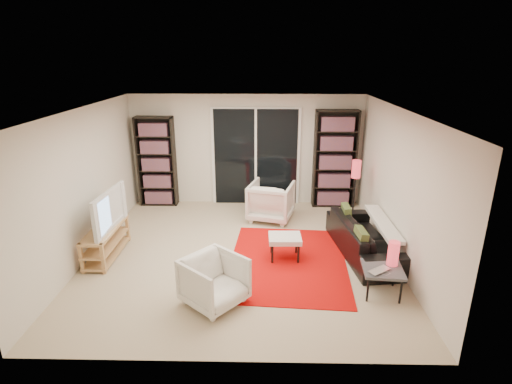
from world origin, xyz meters
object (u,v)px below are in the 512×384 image
(tv_stand, at_px, (106,241))
(ottoman, at_px, (285,239))
(side_table, at_px, (383,271))
(floor_lamp, at_px, (356,176))
(bookshelf_left, at_px, (157,162))
(armchair_back, at_px, (271,201))
(sofa, at_px, (365,238))
(armchair_front, at_px, (214,281))
(bookshelf_right, at_px, (335,159))

(tv_stand, distance_m, ottoman, 2.95)
(side_table, bearing_deg, floor_lamp, 87.22)
(bookshelf_left, bearing_deg, armchair_back, -18.12)
(bookshelf_left, relative_size, sofa, 0.99)
(floor_lamp, bearing_deg, armchair_back, 175.38)
(bookshelf_left, bearing_deg, sofa, -29.49)
(armchair_front, bearing_deg, tv_stand, 97.53)
(bookshelf_left, relative_size, side_table, 3.33)
(bookshelf_left, distance_m, floor_lamp, 4.21)
(bookshelf_right, relative_size, side_table, 3.58)
(bookshelf_right, relative_size, tv_stand, 1.72)
(ottoman, bearing_deg, bookshelf_left, 137.25)
(tv_stand, height_order, side_table, tv_stand)
(bookshelf_right, height_order, tv_stand, bookshelf_right)
(tv_stand, xyz_separation_m, side_table, (4.24, -1.02, 0.10))
(bookshelf_right, distance_m, sofa, 2.41)
(armchair_back, relative_size, armchair_front, 1.15)
(sofa, bearing_deg, armchair_back, 39.16)
(tv_stand, distance_m, sofa, 4.29)
(bookshelf_left, height_order, floor_lamp, bookshelf_left)
(bookshelf_right, distance_m, tv_stand, 4.85)
(ottoman, bearing_deg, tv_stand, 179.41)
(tv_stand, height_order, armchair_back, armchair_back)
(tv_stand, height_order, sofa, sofa)
(bookshelf_right, bearing_deg, armchair_front, -120.08)
(sofa, bearing_deg, floor_lamp, -10.71)
(sofa, bearing_deg, armchair_front, 114.74)
(bookshelf_right, distance_m, armchair_back, 1.73)
(bookshelf_left, xyz_separation_m, armchair_front, (1.68, -3.74, -0.64))
(sofa, xyz_separation_m, side_table, (-0.04, -1.19, 0.07))
(sofa, bearing_deg, bookshelf_right, -3.02)
(bookshelf_left, bearing_deg, side_table, -41.08)
(armchair_back, height_order, armchair_front, armchair_back)
(armchair_front, relative_size, ottoman, 1.39)
(armchair_back, bearing_deg, sofa, 151.89)
(ottoman, xyz_separation_m, side_table, (1.30, -0.99, 0.02))
(armchair_front, distance_m, side_table, 2.31)
(armchair_front, bearing_deg, floor_lamp, 0.41)
(tv_stand, relative_size, floor_lamp, 0.96)
(tv_stand, relative_size, armchair_back, 1.43)
(bookshelf_left, bearing_deg, bookshelf_right, -0.00)
(armchair_front, bearing_deg, ottoman, 3.06)
(tv_stand, bearing_deg, side_table, -13.55)
(sofa, relative_size, armchair_back, 2.32)
(side_table, relative_size, floor_lamp, 0.46)
(armchair_back, bearing_deg, floor_lamp, -169.26)
(bookshelf_right, bearing_deg, tv_stand, -149.29)
(ottoman, bearing_deg, armchair_front, -128.17)
(sofa, distance_m, floor_lamp, 1.49)
(armchair_back, xyz_separation_m, floor_lamp, (1.62, -0.13, 0.57))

